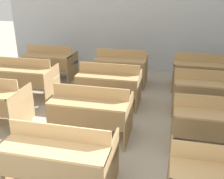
# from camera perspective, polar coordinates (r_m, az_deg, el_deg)

# --- Properties ---
(wall_back) EXTENTS (7.18, 0.06, 3.03)m
(wall_back) POSITION_cam_1_polar(r_m,az_deg,el_deg) (7.56, 3.59, 15.73)
(wall_back) COLOR silver
(wall_back) RESTS_ON ground_plane
(bench_front_center) EXTENTS (1.23, 0.77, 0.88)m
(bench_front_center) POSITION_cam_1_polar(r_m,az_deg,el_deg) (3.23, -11.09, -14.01)
(bench_front_center) COLOR #997A50
(bench_front_center) RESTS_ON ground_plane
(bench_second_center) EXTENTS (1.23, 0.77, 0.88)m
(bench_second_center) POSITION_cam_1_polar(r_m,az_deg,el_deg) (4.20, -4.56, -4.60)
(bench_second_center) COLOR #96784E
(bench_second_center) RESTS_ON ground_plane
(bench_second_right) EXTENTS (1.23, 0.77, 0.88)m
(bench_second_right) POSITION_cam_1_polar(r_m,az_deg,el_deg) (4.12, 21.61, -6.77)
(bench_second_right) COLOR #94754B
(bench_second_right) RESTS_ON ground_plane
(bench_third_left) EXTENTS (1.23, 0.77, 0.88)m
(bench_third_left) POSITION_cam_1_polar(r_m,az_deg,el_deg) (6.01, -18.35, 2.69)
(bench_third_left) COLOR #97784E
(bench_third_left) RESTS_ON ground_plane
(bench_third_center) EXTENTS (1.23, 0.77, 0.88)m
(bench_third_center) POSITION_cam_1_polar(r_m,az_deg,el_deg) (5.32, -0.61, 1.35)
(bench_third_center) COLOR #94754B
(bench_third_center) RESTS_ON ground_plane
(bench_third_right) EXTENTS (1.23, 0.77, 0.88)m
(bench_third_right) POSITION_cam_1_polar(r_m,az_deg,el_deg) (5.24, 19.93, -0.36)
(bench_third_right) COLOR olive
(bench_third_right) RESTS_ON ground_plane
(bench_back_left) EXTENTS (1.23, 0.77, 0.88)m
(bench_back_left) POSITION_cam_1_polar(r_m,az_deg,el_deg) (7.02, -13.32, 5.95)
(bench_back_left) COLOR olive
(bench_back_left) RESTS_ON ground_plane
(bench_back_center) EXTENTS (1.23, 0.77, 0.88)m
(bench_back_center) POSITION_cam_1_polar(r_m,az_deg,el_deg) (6.44, 1.99, 5.09)
(bench_back_center) COLOR #94754B
(bench_back_center) RESTS_ON ground_plane
(bench_back_right) EXTENTS (1.23, 0.77, 0.88)m
(bench_back_right) POSITION_cam_1_polar(r_m,az_deg,el_deg) (6.39, 18.67, 3.78)
(bench_back_right) COLOR olive
(bench_back_right) RESTS_ON ground_plane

